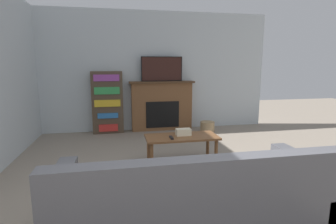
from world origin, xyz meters
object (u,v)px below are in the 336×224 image
object	(u,v)px
couch	(193,206)
bookshelf	(108,102)
fireplace	(162,106)
coffee_table	(182,141)
tv	(162,69)
storage_basket	(207,127)

from	to	relation	value
couch	bookshelf	world-z (taller)	bookshelf
fireplace	coffee_table	size ratio (longest dim) A/B	1.41
tv	coffee_table	bearing A→B (deg)	-92.61
fireplace	coffee_table	xyz separation A→B (m)	(-0.10, -2.32, -0.17)
tv	coffee_table	distance (m)	2.51
couch	storage_basket	world-z (taller)	couch
coffee_table	bookshelf	distance (m)	2.57
couch	storage_basket	bearing A→B (deg)	68.53
couch	storage_basket	distance (m)	3.77
fireplace	coffee_table	distance (m)	2.33
couch	bookshelf	distance (m)	3.99
tv	storage_basket	world-z (taller)	tv
storage_basket	bookshelf	bearing A→B (deg)	170.28
couch	bookshelf	bearing A→B (deg)	102.08
fireplace	coffee_table	world-z (taller)	fireplace
fireplace	storage_basket	bearing A→B (deg)	-22.23
tv	fireplace	bearing A→B (deg)	90.00
coffee_table	bookshelf	xyz separation A→B (m)	(-1.12, 2.30, 0.28)
coffee_table	tv	bearing A→B (deg)	87.39
bookshelf	storage_basket	bearing A→B (deg)	-9.72
storage_basket	couch	bearing A→B (deg)	-111.47
couch	coffee_table	distance (m)	1.61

